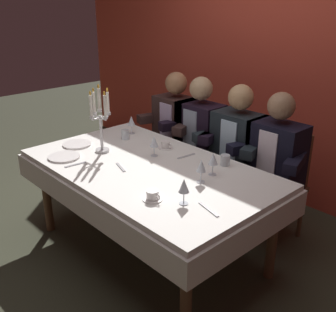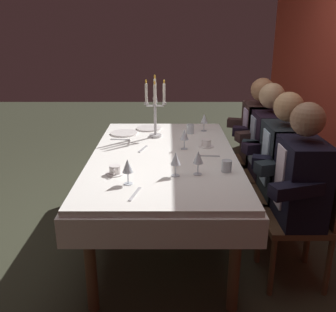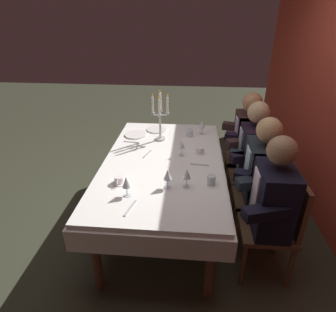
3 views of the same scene
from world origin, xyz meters
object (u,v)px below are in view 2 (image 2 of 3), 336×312
Objects in this scene: wine_glass_0 at (204,119)px; wine_glass_2 at (128,167)px; wine_glass_1 at (198,158)px; water_tumbler_1 at (190,129)px; dinner_plate_0 at (149,128)px; seated_diner_1 at (268,143)px; seated_diner_3 at (301,180)px; dinner_plate_1 at (124,133)px; water_tumbler_0 at (227,166)px; dining_table at (164,168)px; coffee_cup_1 at (115,170)px; candelabra at (155,109)px; wine_glass_3 at (184,135)px; wine_glass_4 at (176,159)px; seated_diner_2 at (284,160)px; coffee_cup_0 at (206,144)px; seated_diner_0 at (260,133)px.

wine_glass_2 is (1.25, -0.59, -0.00)m from wine_glass_0.
wine_glass_1 is 1.01m from water_tumbler_1.
dinner_plate_0 is 0.19× the size of seated_diner_1.
dinner_plate_1 is at bearing -130.84° from seated_diner_3.
water_tumbler_0 is at bearing -34.21° from seated_diner_1.
dining_table is 0.77m from dinner_plate_0.
dining_table is 0.80m from wine_glass_0.
dinner_plate_0 is 1.63m from seated_diner_3.
dinner_plate_1 is 0.99m from coffee_cup_1.
dinner_plate_0 is at bearing -168.61° from dining_table.
wine_glass_1 is (0.90, 0.31, -0.14)m from candelabra.
dining_table is 11.83× the size of wine_glass_2.
candelabra is 3.32× the size of wine_glass_3.
dining_table is 0.61m from candelabra.
seated_diner_2 is at bearing 111.14° from wine_glass_4.
coffee_cup_1 is at bearing -41.76° from wine_glass_3.
water_tumbler_0 is 0.06× the size of seated_diner_2.
wine_glass_3 is at bearing -109.73° from seated_diner_2.
dinner_plate_1 is 1.23m from water_tumbler_0.
wine_glass_0 is at bearing 172.67° from wine_glass_1.
water_tumbler_1 is 0.07× the size of seated_diner_2.
wine_glass_0 and wine_glass_1 have the same top height.
wine_glass_1 is 0.62m from coffee_cup_0.
wine_glass_2 is at bearing -25.04° from wine_glass_0.
wine_glass_4 reaches higher than water_tumbler_1.
dinner_plate_1 is 0.20× the size of seated_diner_3.
dining_table is at bearing -120.32° from seated_diner_3.
seated_diner_0 is (-1.04, 0.66, -0.12)m from wine_glass_1.
seated_diner_3 is at bearing 93.54° from wine_glass_2.
wine_glass_3 is 0.75m from seated_diner_1.
wine_glass_4 is 0.69m from coffee_cup_0.
coffee_cup_0 is (0.56, 0.49, 0.02)m from dinner_plate_0.
dinner_plate_1 is at bearing -156.07° from wine_glass_4.
seated_diner_1 is (0.37, 0.52, -0.12)m from wine_glass_0.
wine_glass_4 reaches higher than water_tumbler_0.
water_tumbler_1 is at bearing 157.92° from dining_table.
wine_glass_3 is 0.21m from coffee_cup_0.
wine_glass_3 is at bearing -75.96° from seated_diner_1.
coffee_cup_0 reaches higher than dining_table.
seated_diner_0 reaches higher than coffee_cup_0.
wine_glass_0 is at bearing -125.45° from seated_diner_1.
wine_glass_0 is 0.17m from water_tumbler_1.
wine_glass_2 is (1.15, 0.16, 0.11)m from dinner_plate_1.
wine_glass_1 is 1.00× the size of wine_glass_3.
wine_glass_1 is at bearing -66.53° from seated_diner_2.
wine_glass_0 is 0.53m from seated_diner_0.
seated_diner_0 reaches higher than dinner_plate_0.
wine_glass_3 reaches higher than dinner_plate_0.
seated_diner_3 is (1.18, 0.52, -0.12)m from wine_glass_0.
seated_diner_2 reaches higher than wine_glass_0.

